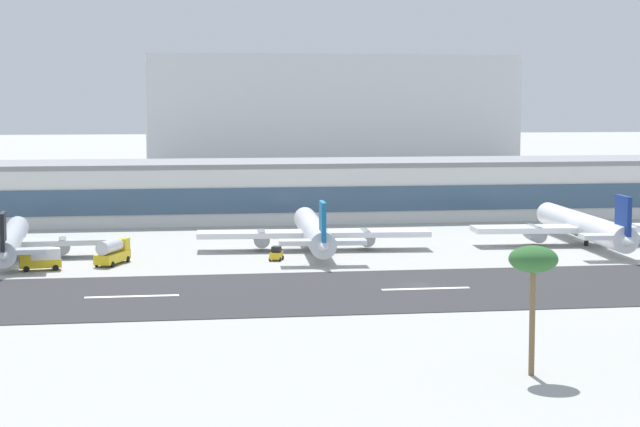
# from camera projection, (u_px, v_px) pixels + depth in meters

# --- Properties ---
(ground_plane) EXTENTS (1400.00, 1400.00, 0.00)m
(ground_plane) POSITION_uv_depth(u_px,v_px,m) (418.00, 285.00, 155.63)
(ground_plane) COLOR #A8A8A3
(runway_strip) EXTENTS (800.00, 33.66, 0.08)m
(runway_strip) POSITION_uv_depth(u_px,v_px,m) (424.00, 289.00, 152.48)
(runway_strip) COLOR #2D2D30
(runway_strip) RESTS_ON ground_plane
(runway_centreline_dash_3) EXTENTS (12.00, 1.20, 0.01)m
(runway_centreline_dash_3) POSITION_uv_depth(u_px,v_px,m) (132.00, 296.00, 146.54)
(runway_centreline_dash_3) COLOR white
(runway_centreline_dash_3) RESTS_ON runway_strip
(runway_centreline_dash_4) EXTENTS (12.00, 1.20, 0.01)m
(runway_centreline_dash_4) POSITION_uv_depth(u_px,v_px,m) (426.00, 289.00, 152.52)
(runway_centreline_dash_4) COLOR white
(runway_centreline_dash_4) RESTS_ON runway_strip
(terminal_building) EXTENTS (196.08, 25.89, 12.34)m
(terminal_building) POSITION_uv_depth(u_px,v_px,m) (266.00, 190.00, 241.64)
(terminal_building) COLOR silver
(terminal_building) RESTS_ON ground_plane
(distant_hotel_block) EXTENTS (125.40, 25.67, 40.26)m
(distant_hotel_block) POSITION_uv_depth(u_px,v_px,m) (332.00, 115.00, 389.59)
(distant_hotel_block) COLOR #BCBCC1
(distant_hotel_block) RESTS_ON ground_plane
(airliner_black_tail_gate_0) EXTENTS (35.69, 43.19, 9.01)m
(airliner_black_tail_gate_0) POSITION_uv_depth(u_px,v_px,m) (11.00, 241.00, 180.68)
(airliner_black_tail_gate_0) COLOR silver
(airliner_black_tail_gate_0) RESTS_ON ground_plane
(airliner_blue_tail_gate_1) EXTENTS (39.40, 46.87, 9.78)m
(airliner_blue_tail_gate_1) POSITION_uv_depth(u_px,v_px,m) (314.00, 232.00, 191.08)
(airliner_blue_tail_gate_1) COLOR silver
(airliner_blue_tail_gate_1) RESTS_ON ground_plane
(airliner_navy_tail_gate_2) EXTENTS (39.43, 48.80, 10.18)m
(airliner_navy_tail_gate_2) POSITION_uv_depth(u_px,v_px,m) (586.00, 227.00, 197.69)
(airliner_navy_tail_gate_2) COLOR white
(airliner_navy_tail_gate_2) RESTS_ON ground_plane
(service_fuel_truck_0) EXTENTS (5.59, 8.86, 3.95)m
(service_fuel_truck_0) POSITION_uv_depth(u_px,v_px,m) (112.00, 251.00, 175.31)
(service_fuel_truck_0) COLOR gold
(service_fuel_truck_0) RESTS_ON ground_plane
(service_baggage_tug_1) EXTENTS (2.68, 3.54, 2.20)m
(service_baggage_tug_1) POSITION_uv_depth(u_px,v_px,m) (276.00, 254.00, 179.99)
(service_baggage_tug_1) COLOR gold
(service_baggage_tug_1) RESTS_ON ground_plane
(service_box_truck_2) EXTENTS (6.30, 3.44, 3.25)m
(service_box_truck_2) POSITION_uv_depth(u_px,v_px,m) (40.00, 258.00, 169.16)
(service_box_truck_2) COLOR gold
(service_box_truck_2) RESTS_ON ground_plane
(palm_tree_2) EXTENTS (4.50, 4.50, 12.00)m
(palm_tree_2) POSITION_uv_depth(u_px,v_px,m) (533.00, 263.00, 103.88)
(palm_tree_2) COLOR brown
(palm_tree_2) RESTS_ON ground_plane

